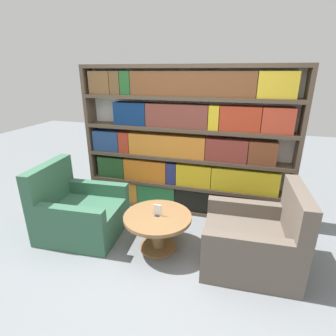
{
  "coord_description": "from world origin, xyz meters",
  "views": [
    {
      "loc": [
        0.76,
        -2.19,
        1.96
      ],
      "look_at": [
        -0.08,
        0.65,
        0.86
      ],
      "focal_mm": 28.0,
      "sensor_mm": 36.0,
      "label": 1
    }
  ],
  "objects": [
    {
      "name": "ground_plane",
      "position": [
        0.0,
        0.0,
        0.0
      ],
      "size": [
        14.0,
        14.0,
        0.0
      ],
      "primitive_type": "plane",
      "color": "slate"
    },
    {
      "name": "bookshelf",
      "position": [
        0.0,
        1.23,
        1.0
      ],
      "size": [
        2.89,
        0.3,
        2.04
      ],
      "color": "silver",
      "rests_on": "ground_plane"
    },
    {
      "name": "armchair_left",
      "position": [
        -1.14,
        0.26,
        0.29
      ],
      "size": [
        1.0,
        0.9,
        0.91
      ],
      "rotation": [
        0.0,
        0.0,
        1.65
      ],
      "color": "#336047",
      "rests_on": "ground_plane"
    },
    {
      "name": "armchair_right",
      "position": [
        0.98,
        0.27,
        0.29
      ],
      "size": [
        0.99,
        0.88,
        0.91
      ],
      "rotation": [
        0.0,
        0.0,
        -1.51
      ],
      "color": "brown",
      "rests_on": "ground_plane"
    },
    {
      "name": "coffee_table",
      "position": [
        -0.08,
        0.23,
        0.31
      ],
      "size": [
        0.77,
        0.77,
        0.44
      ],
      "color": "brown",
      "rests_on": "ground_plane"
    },
    {
      "name": "table_sign",
      "position": [
        -0.08,
        0.23,
        0.49
      ],
      "size": [
        0.09,
        0.06,
        0.13
      ],
      "color": "black",
      "rests_on": "coffee_table"
    }
  ]
}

